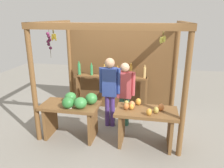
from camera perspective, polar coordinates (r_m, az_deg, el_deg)
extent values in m
plane|color=gray|center=(5.29, 0.40, -10.56)|extent=(12.00, 12.00, 0.00)
cylinder|color=brown|center=(4.47, -20.22, -0.42)|extent=(0.10, 0.10, 2.40)
cylinder|color=brown|center=(3.89, 18.82, -2.91)|extent=(0.10, 0.10, 2.40)
cylinder|color=brown|center=(6.13, -11.15, 5.06)|extent=(0.10, 0.10, 2.40)
cylinder|color=brown|center=(5.72, 16.48, 3.76)|extent=(0.10, 0.10, 2.40)
cube|color=brown|center=(3.72, -2.33, 15.08)|extent=(2.95, 0.12, 0.12)
cube|color=brown|center=(5.12, -16.02, 15.15)|extent=(0.12, 2.02, 0.12)
cube|color=brown|center=(4.62, 18.75, 14.71)|extent=(0.12, 2.02, 0.12)
cube|color=brown|center=(5.81, 2.21, 3.46)|extent=(2.85, 0.04, 2.16)
cylinder|color=brown|center=(3.83, 13.50, 13.05)|extent=(0.02, 0.02, 0.06)
ellipsoid|color=#D1CC4C|center=(3.84, 13.89, 11.59)|extent=(0.04, 0.05, 0.12)
ellipsoid|color=#D1CC4C|center=(3.86, 13.57, 11.53)|extent=(0.07, 0.06, 0.12)
ellipsoid|color=#D1CC4C|center=(3.87, 13.17, 11.36)|extent=(0.05, 0.04, 0.12)
ellipsoid|color=#D1CC4C|center=(3.85, 12.84, 11.25)|extent=(0.04, 0.05, 0.12)
ellipsoid|color=#D1CC4C|center=(3.81, 13.08, 11.41)|extent=(0.08, 0.06, 0.12)
ellipsoid|color=#D1CC4C|center=(3.82, 13.68, 11.53)|extent=(0.05, 0.05, 0.12)
cylinder|color=brown|center=(4.23, -15.39, 13.31)|extent=(0.02, 0.02, 0.06)
ellipsoid|color=gold|center=(4.23, -14.86, 11.71)|extent=(0.04, 0.08, 0.12)
ellipsoid|color=gold|center=(4.25, -14.89, 12.10)|extent=(0.05, 0.05, 0.12)
ellipsoid|color=gold|center=(4.26, -15.18, 12.16)|extent=(0.05, 0.04, 0.11)
ellipsoid|color=gold|center=(4.26, -15.44, 11.80)|extent=(0.06, 0.07, 0.12)
ellipsoid|color=gold|center=(4.24, -15.59, 11.72)|extent=(0.06, 0.08, 0.12)
ellipsoid|color=gold|center=(4.22, -15.49, 12.03)|extent=(0.07, 0.05, 0.12)
ellipsoid|color=gold|center=(4.22, -15.19, 12.12)|extent=(0.07, 0.07, 0.12)
cylinder|color=#4C422D|center=(4.44, -16.22, 10.23)|extent=(0.01, 0.01, 0.55)
sphere|color=#601E42|center=(4.40, -16.74, 12.69)|extent=(0.07, 0.07, 0.07)
sphere|color=#511938|center=(4.42, -16.49, 12.06)|extent=(0.07, 0.07, 0.07)
sphere|color=#47142D|center=(4.44, -16.26, 11.27)|extent=(0.07, 0.07, 0.07)
sphere|color=#511938|center=(4.43, -16.68, 10.75)|extent=(0.06, 0.06, 0.06)
sphere|color=#47142D|center=(4.45, -16.51, 10.07)|extent=(0.06, 0.06, 0.06)
sphere|color=#511938|center=(4.46, -16.06, 9.21)|extent=(0.06, 0.06, 0.06)
cube|color=brown|center=(4.56, -11.07, -5.67)|extent=(1.20, 0.64, 0.06)
cube|color=brown|center=(4.90, -16.08, -9.17)|extent=(0.06, 0.58, 0.69)
cube|color=brown|center=(4.57, -5.11, -10.55)|extent=(0.06, 0.58, 0.69)
ellipsoid|color=#38843D|center=(4.63, -11.01, -3.47)|extent=(0.33, 0.33, 0.21)
ellipsoid|color=#2D7533|center=(4.33, -11.61, -4.89)|extent=(0.34, 0.34, 0.23)
ellipsoid|color=#38843D|center=(4.46, -5.53, -3.90)|extent=(0.32, 0.32, 0.24)
ellipsoid|color=#38843D|center=(4.28, -8.41, -5.02)|extent=(0.30, 0.30, 0.23)
cylinder|color=white|center=(4.35, -11.12, -5.76)|extent=(0.07, 0.07, 0.09)
cube|color=brown|center=(4.25, 9.13, -7.31)|extent=(1.20, 0.64, 0.06)
cube|color=brown|center=(4.46, 2.61, -11.28)|extent=(0.06, 0.58, 0.69)
cube|color=brown|center=(4.44, 15.21, -12.05)|extent=(0.06, 0.58, 0.69)
ellipsoid|color=#E07F47|center=(4.28, 5.33, -5.46)|extent=(0.16, 0.16, 0.15)
ellipsoid|color=#CC7038|center=(4.20, 3.81, -5.94)|extent=(0.15, 0.15, 0.14)
ellipsoid|color=#B79E47|center=(4.39, 3.88, -5.07)|extent=(0.10, 0.10, 0.11)
ellipsoid|color=gold|center=(4.02, 9.84, -7.36)|extent=(0.12, 0.12, 0.14)
ellipsoid|color=#CC7038|center=(4.26, 12.98, -6.03)|extent=(0.14, 0.14, 0.14)
ellipsoid|color=#B79E47|center=(4.13, 11.65, -6.82)|extent=(0.13, 0.13, 0.13)
ellipsoid|color=gold|center=(4.22, 5.21, -6.08)|extent=(0.12, 0.12, 0.11)
ellipsoid|color=gold|center=(4.44, 7.00, -4.69)|extent=(0.15, 0.15, 0.14)
cube|color=brown|center=(6.00, -8.93, -2.04)|extent=(0.05, 0.20, 1.00)
cube|color=brown|center=(5.67, 9.03, -3.24)|extent=(0.05, 0.20, 1.00)
cube|color=brown|center=(5.62, -0.22, 1.94)|extent=(1.85, 0.22, 0.04)
cylinder|color=#338C4C|center=(5.80, -8.73, 3.95)|extent=(0.08, 0.08, 0.29)
cylinder|color=#338C4C|center=(5.76, -8.81, 5.66)|extent=(0.03, 0.03, 0.06)
cylinder|color=#338C4C|center=(5.70, -5.46, 3.70)|extent=(0.07, 0.07, 0.27)
cylinder|color=#338C4C|center=(5.66, -5.51, 5.32)|extent=(0.03, 0.03, 0.06)
cylinder|color=gold|center=(5.62, -2.05, 3.45)|extent=(0.07, 0.07, 0.25)
cylinder|color=gold|center=(5.58, -2.07, 4.98)|extent=(0.03, 0.03, 0.06)
cylinder|color=gold|center=(5.55, 1.50, 3.16)|extent=(0.06, 0.06, 0.22)
cylinder|color=gold|center=(5.52, 1.51, 4.59)|extent=(0.03, 0.03, 0.06)
cylinder|color=gold|center=(5.50, 5.02, 3.35)|extent=(0.07, 0.07, 0.30)
cylinder|color=gold|center=(5.46, 5.07, 5.17)|extent=(0.03, 0.03, 0.06)
cylinder|color=#D8B266|center=(5.48, 8.66, 3.04)|extent=(0.07, 0.07, 0.28)
cylinder|color=#D8B266|center=(5.44, 8.74, 4.75)|extent=(0.03, 0.03, 0.06)
cylinder|color=#49317D|center=(5.06, -1.23, -7.08)|extent=(0.11, 0.11, 0.77)
cylinder|color=#49317D|center=(5.04, 0.11, -7.19)|extent=(0.11, 0.11, 0.77)
cube|color=#2D428C|center=(4.80, -0.59, 0.54)|extent=(0.32, 0.19, 0.65)
cylinder|color=#2D428C|center=(4.83, -2.92, 1.04)|extent=(0.08, 0.08, 0.58)
cylinder|color=#2D428C|center=(4.75, 1.77, 0.78)|extent=(0.08, 0.08, 0.58)
sphere|color=tan|center=(4.69, -0.61, 5.62)|extent=(0.22, 0.22, 0.22)
cylinder|color=#2C5D47|center=(5.10, 2.55, -7.24)|extent=(0.11, 0.11, 0.71)
cylinder|color=#2C5D47|center=(5.09, 3.90, -7.34)|extent=(0.11, 0.11, 0.71)
cube|color=#BF474C|center=(4.85, 3.36, -0.23)|extent=(0.32, 0.19, 0.60)
cylinder|color=#BF474C|center=(4.87, 1.03, 0.24)|extent=(0.08, 0.08, 0.54)
cylinder|color=#BF474C|center=(4.82, 5.72, -0.03)|extent=(0.08, 0.08, 0.54)
sphere|color=tan|center=(4.74, 3.44, 4.42)|extent=(0.21, 0.21, 0.21)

